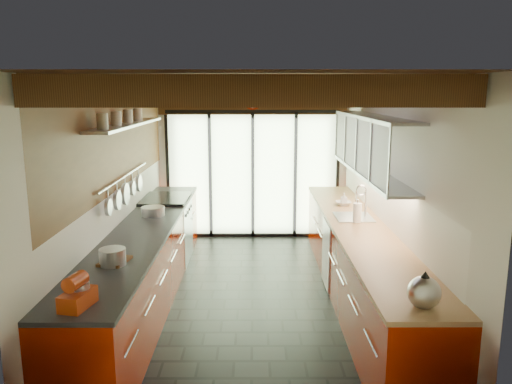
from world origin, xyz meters
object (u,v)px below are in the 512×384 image
stand_mixer (78,293)px  kettle (424,290)px  soap_bottle (344,199)px  bowl (343,203)px  paper_towel (357,213)px

stand_mixer → kettle: 2.54m
stand_mixer → kettle: kettle is taller
stand_mixer → soap_bottle: bearing=52.5°
kettle → stand_mixer: bearing=179.8°
kettle → bowl: (0.00, 3.36, -0.10)m
kettle → bowl: bearing=90.0°
bowl → kettle: bearing=-90.0°
soap_bottle → kettle: bearing=-90.0°
stand_mixer → paper_towel: bearing=43.5°
kettle → bowl: size_ratio=1.52×
paper_towel → soap_bottle: paper_towel is taller
paper_towel → soap_bottle: size_ratio=1.55×
kettle → paper_towel: bearing=90.0°
stand_mixer → kettle: bearing=-0.2°
stand_mixer → paper_towel: size_ratio=1.14×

